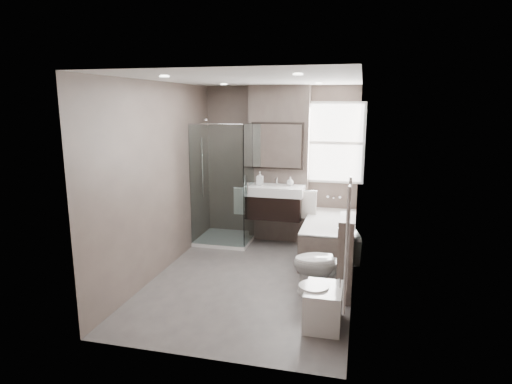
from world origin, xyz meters
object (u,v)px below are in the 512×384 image
(toilet, at_px, (325,263))
(bathtub, at_px, (329,236))
(bidet, at_px, (323,306))
(vanity, at_px, (275,201))

(toilet, bearing_deg, bathtub, 170.78)
(bathtub, height_order, bidet, bathtub)
(vanity, relative_size, bathtub, 0.59)
(vanity, distance_m, bathtub, 1.07)
(bathtub, bearing_deg, vanity, 160.63)
(vanity, distance_m, bidet, 2.70)
(toilet, relative_size, bidet, 1.45)
(toilet, distance_m, bidet, 0.81)
(vanity, height_order, bidet, vanity)
(bidet, bearing_deg, bathtub, 92.39)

